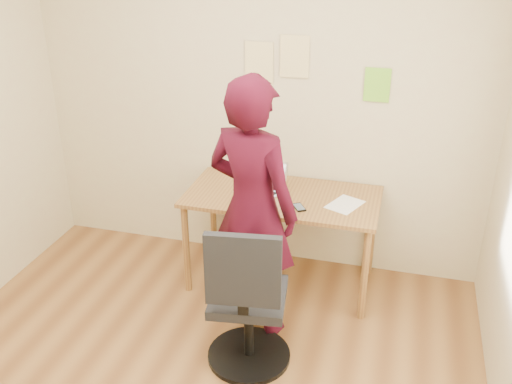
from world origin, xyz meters
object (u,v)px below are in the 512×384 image
(desk, at_px, (282,206))
(office_chair, at_px, (247,308))
(phone, at_px, (299,207))
(person, at_px, (252,209))
(laptop, at_px, (263,184))

(desk, height_order, office_chair, office_chair)
(phone, xyz_separation_m, office_chair, (-0.15, -0.79, -0.31))
(desk, height_order, person, person)
(phone, height_order, person, person)
(laptop, distance_m, office_chair, 1.08)
(phone, distance_m, person, 0.46)
(laptop, distance_m, phone, 0.38)
(desk, xyz_separation_m, phone, (0.16, -0.17, 0.09))
(desk, xyz_separation_m, office_chair, (0.01, -0.96, -0.22))
(laptop, relative_size, person, 0.22)
(desk, xyz_separation_m, laptop, (-0.16, 0.04, 0.14))
(phone, bearing_deg, person, -154.76)
(phone, bearing_deg, laptop, 113.97)
(laptop, height_order, phone, laptop)
(phone, xyz_separation_m, person, (-0.23, -0.37, 0.13))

